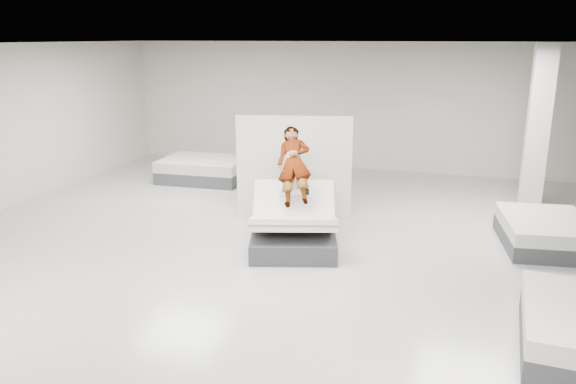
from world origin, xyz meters
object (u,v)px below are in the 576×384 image
object	(u,v)px
flat_bed_right_far	(545,232)
flat_bed_left_far	(204,170)
person	(294,177)
hero_bed	(294,226)
remote	(308,192)
divider_panel	(294,168)
column	(538,129)

from	to	relation	value
flat_bed_right_far	flat_bed_left_far	xyz separation A→B (m)	(-7.18, 2.37, 0.03)
person	flat_bed_right_far	bearing A→B (deg)	-3.20
hero_bed	flat_bed_right_far	bearing A→B (deg)	16.97
remote	person	bearing A→B (deg)	122.15
person	divider_panel	xyz separation A→B (m)	(-0.33, 1.14, -0.13)
divider_panel	flat_bed_left_far	world-z (taller)	divider_panel
remote	flat_bed_left_far	size ratio (longest dim) A/B	0.07
flat_bed_right_far	person	bearing A→B (deg)	-167.38
flat_bed_right_far	column	xyz separation A→B (m)	(-0.02, 2.18, 1.36)
column	hero_bed	bearing A→B (deg)	-139.09
flat_bed_left_far	person	bearing A→B (deg)	-45.71
remote	flat_bed_right_far	bearing A→B (deg)	1.79
remote	flat_bed_left_far	xyz separation A→B (m)	(-3.49, 3.54, -0.67)
flat_bed_right_far	flat_bed_left_far	distance (m)	7.56
divider_panel	flat_bed_right_far	xyz separation A→B (m)	(4.33, -0.25, -0.73)
flat_bed_right_far	flat_bed_left_far	bearing A→B (deg)	161.74
hero_bed	column	size ratio (longest dim) A/B	0.65
flat_bed_right_far	flat_bed_left_far	world-z (taller)	flat_bed_left_far
flat_bed_right_far	remote	bearing A→B (deg)	-162.39
person	flat_bed_left_far	world-z (taller)	person
remote	flat_bed_right_far	xyz separation A→B (m)	(3.69, 1.17, -0.70)
hero_bed	divider_panel	size ratio (longest dim) A/B	0.97
hero_bed	flat_bed_right_far	world-z (taller)	hero_bed
divider_panel	flat_bed_left_far	bearing A→B (deg)	129.16
person	flat_bed_left_far	bearing A→B (deg)	118.47
flat_bed_left_far	column	bearing A→B (deg)	-1.50
divider_panel	flat_bed_right_far	distance (m)	4.40
person	divider_panel	bearing A→B (deg)	90.47
hero_bed	divider_panel	xyz separation A→B (m)	(-0.42, 1.44, 0.62)
person	column	xyz separation A→B (m)	(3.98, 3.08, 0.50)
flat_bed_right_far	divider_panel	bearing A→B (deg)	176.74
remote	column	bearing A→B (deg)	26.57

